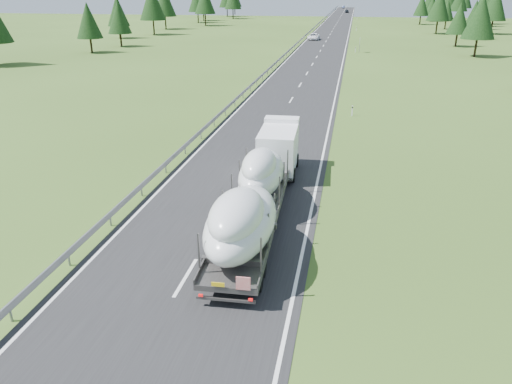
% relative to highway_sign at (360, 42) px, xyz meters
% --- Properties ---
extents(ground, '(400.00, 400.00, 0.00)m').
position_rel_highway_sign_xyz_m(ground, '(-7.20, -80.00, -1.81)').
color(ground, '#34501A').
rests_on(ground, ground).
extents(road_surface, '(10.00, 400.00, 0.02)m').
position_rel_highway_sign_xyz_m(road_surface, '(-7.20, 20.00, -1.80)').
color(road_surface, black).
rests_on(road_surface, ground).
extents(guardrail, '(0.10, 400.00, 0.76)m').
position_rel_highway_sign_xyz_m(guardrail, '(-12.50, 19.94, -1.21)').
color(guardrail, slate).
rests_on(guardrail, ground).
extents(marker_posts, '(0.13, 350.08, 1.00)m').
position_rel_highway_sign_xyz_m(marker_posts, '(-0.70, 75.00, -1.27)').
color(marker_posts, silver).
rests_on(marker_posts, ground).
extents(highway_sign, '(0.08, 0.90, 2.60)m').
position_rel_highway_sign_xyz_m(highway_sign, '(0.00, 0.00, 0.00)').
color(highway_sign, slate).
rests_on(highway_sign, ground).
extents(tree_line_left, '(14.68, 243.69, 12.21)m').
position_rel_highway_sign_xyz_m(tree_line_left, '(-52.28, 22.71, 5.46)').
color(tree_line_left, black).
rests_on(tree_line_left, ground).
extents(boat_truck, '(3.09, 17.59, 3.63)m').
position_rel_highway_sign_xyz_m(boat_truck, '(-5.24, -74.12, 0.18)').
color(boat_truck, white).
rests_on(boat_truck, ground).
extents(distant_van, '(2.56, 5.22, 1.43)m').
position_rel_highway_sign_xyz_m(distant_van, '(-10.21, 22.17, -1.09)').
color(distant_van, white).
rests_on(distant_van, ground).
extents(distant_car_dark, '(1.87, 4.40, 1.48)m').
position_rel_highway_sign_xyz_m(distant_car_dark, '(-5.51, 152.85, -1.07)').
color(distant_car_dark, black).
rests_on(distant_car_dark, ground).
extents(distant_car_blue, '(1.59, 4.25, 1.39)m').
position_rel_highway_sign_xyz_m(distant_car_blue, '(-8.58, 204.02, -1.11)').
color(distant_car_blue, '#172241').
rests_on(distant_car_blue, ground).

